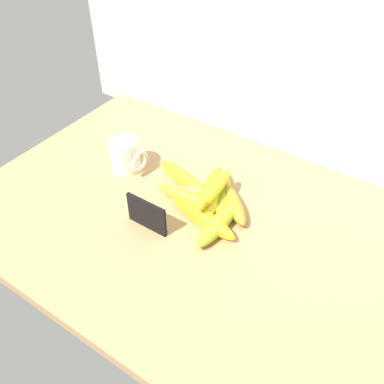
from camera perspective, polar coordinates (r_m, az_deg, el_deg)
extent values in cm
cube|color=tan|center=(106.54, -0.46, -3.85)|extent=(110.00, 76.00, 3.00)
cube|color=silver|center=(116.92, 11.01, 19.66)|extent=(130.00, 2.00, 70.00)
cube|color=black|center=(100.49, -6.10, -3.04)|extent=(11.00, 0.80, 8.40)
cube|color=olive|center=(103.67, -5.67, -4.31)|extent=(9.90, 1.20, 0.60)
cylinder|color=silver|center=(118.24, -8.95, 4.91)|extent=(8.10, 8.10, 9.34)
torus|color=silver|center=(115.42, -7.06, 4.09)|extent=(1.00, 6.23, 6.23)
ellipsoid|color=yellow|center=(107.48, -0.13, -0.92)|extent=(20.37, 4.69, 3.53)
ellipsoid|color=#A0C029|center=(100.62, 3.42, -4.43)|extent=(4.54, 17.19, 4.28)
ellipsoid|color=yellow|center=(113.62, -1.20, 1.99)|extent=(18.51, 8.20, 3.92)
ellipsoid|color=#ADB627|center=(109.06, 4.27, -0.29)|extent=(11.41, 17.82, 3.57)
ellipsoid|color=#AAC338|center=(109.51, 1.37, -0.03)|extent=(15.67, 10.22, 3.34)
ellipsoid|color=olive|center=(106.31, 5.54, -1.53)|extent=(14.57, 13.52, 4.13)
ellipsoid|color=yellow|center=(106.68, 2.59, -1.11)|extent=(8.99, 15.97, 4.26)
ellipsoid|color=yellow|center=(102.57, 1.47, -3.26)|extent=(20.82, 7.95, 4.19)
ellipsoid|color=yellow|center=(103.93, 2.95, 0.46)|extent=(4.73, 16.15, 3.74)
ellipsoid|color=#AC8219|center=(104.20, 2.44, 0.53)|extent=(7.70, 17.03, 3.51)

